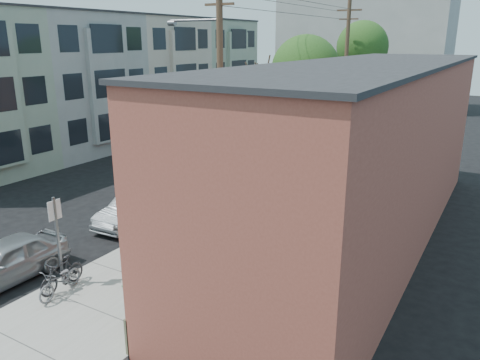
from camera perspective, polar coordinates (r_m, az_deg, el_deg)
The scene contains 27 objects.
ground at distance 19.43m, azimuth -17.28°, elevation -6.29°, with size 120.00×120.00×0.00m, color black.
sidewalk at distance 25.69m, azimuth 7.82°, elevation 0.13°, with size 4.50×58.00×0.15m, color #9F9C93.
cafe_building at distance 17.87m, azimuth 14.74°, elevation 3.09°, with size 6.60×20.20×6.61m.
apartment_row at distance 36.34m, azimuth -14.44°, elevation 11.74°, with size 6.30×32.00×9.00m.
end_cap_building at distance 56.02m, azimuth 14.77°, elevation 14.85°, with size 18.00×8.00×12.00m, color #999A95.
sign_post at distance 15.05m, azimuth -21.38°, elevation -6.00°, with size 0.07×0.45×2.80m.
parking_meter_near at distance 17.75m, azimuth -11.91°, elevation -4.66°, with size 0.14×0.14×1.24m.
parking_meter_far at distance 25.26m, azimuth 2.72°, elevation 2.13°, with size 0.14×0.14×1.24m.
utility_pole_near at distance 20.67m, azimuth -2.56°, elevation 11.33°, with size 3.57×0.28×10.00m.
utility_pole_far at distance 36.08m, azimuth 12.74°, elevation 13.17°, with size 1.80×0.28×10.00m.
tree_bare at distance 23.08m, azimuth 1.86°, elevation 4.72°, with size 0.24×0.24×4.79m.
tree_leafy_mid at distance 28.07m, azimuth 7.99°, elevation 13.15°, with size 3.97×3.97×7.51m.
tree_leafy_far at distance 38.47m, azimuth 14.68°, elevation 15.42°, with size 3.92×3.92×8.63m.
patio_chair_a at distance 14.93m, azimuth -4.47°, elevation -10.24°, with size 0.50×0.50×0.88m, color #124018, non-canonical shape.
patio_chair_b at distance 13.59m, azimuth -8.49°, elevation -13.31°, with size 0.50×0.50×0.88m, color #124018, non-canonical shape.
patron_grey at distance 12.86m, azimuth -11.00°, elevation -13.56°, with size 0.57×0.37×1.56m, color gray.
patron_green at distance 13.44m, azimuth -12.71°, elevation -12.35°, with size 0.74×0.58×1.52m, color #2D7237.
cyclist at distance 16.25m, azimuth -11.16°, elevation -6.12°, with size 1.26×0.73×1.95m, color maroon.
cyclist_bike at distance 16.44m, azimuth -11.07°, elevation -7.65°, with size 0.67×1.92×1.01m, color black.
parked_bike_a at distance 15.20m, azimuth -20.89°, elevation -10.64°, with size 0.46×1.64×0.99m, color black.
parked_bike_b at distance 14.96m, azimuth -21.06°, elevation -11.37°, with size 0.58×1.65×0.87m, color slate.
car_0 at distance 16.58m, azimuth -26.85°, elevation -8.86°, with size 1.65×4.10×1.40m, color #A7AAAE.
car_1 at distance 19.88m, azimuth -12.69°, elevation -3.40°, with size 1.36×3.91×1.29m, color #919498.
car_2 at distance 23.39m, azimuth -4.14°, elevation 0.24°, with size 2.02×4.98×1.44m, color black.
car_3 at distance 29.60m, azimuth 3.31°, elevation 3.93°, with size 2.64×5.72×1.59m, color #A3A5AA.
car_4 at distance 34.24m, azimuth 7.93°, elevation 5.31°, with size 1.38×3.96×1.31m, color #A1A2A9.
bus at distance 41.26m, azimuth 6.69°, elevation 8.23°, with size 2.21×9.46×2.63m, color white.
Camera 1 is at (13.58, -11.80, 7.36)m, focal length 35.00 mm.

